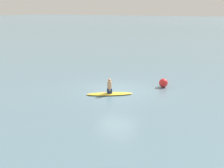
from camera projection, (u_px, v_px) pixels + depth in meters
name	position (u px, v px, depth m)	size (l,w,h in m)	color
ground_plane	(117.00, 91.00, 17.81)	(400.00, 400.00, 0.00)	slate
surfboard	(110.00, 94.00, 17.08)	(2.83, 0.68, 0.11)	gold
person_paddler	(110.00, 86.00, 16.96)	(0.39, 0.37, 0.92)	navy
buoy_marker	(163.00, 83.00, 18.67)	(0.59, 0.59, 0.59)	red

